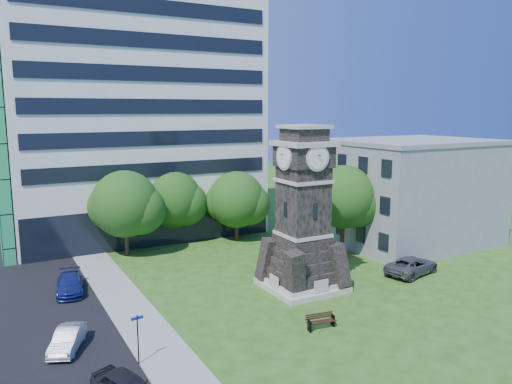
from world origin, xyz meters
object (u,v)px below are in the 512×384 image
car_street_north (70,284)px  park_bench (321,320)px  street_sign (138,334)px  car_east_lot (412,266)px  car_street_mid (68,339)px  clock_tower (303,220)px

car_street_north → park_bench: size_ratio=2.43×
park_bench → car_street_north: bearing=141.6°
street_sign → car_east_lot: bearing=2.6°
park_bench → street_sign: (-11.05, 0.98, 1.22)m
car_street_mid → car_street_north: 9.33m
car_street_north → street_sign: street_sign is taller
car_street_north → clock_tower: bearing=-16.3°
clock_tower → car_street_north: clock_tower is taller
car_street_north → car_east_lot: 26.77m
car_east_lot → street_sign: street_sign is taller
clock_tower → car_street_mid: (-17.03, -1.90, -4.68)m
car_east_lot → street_sign: (-23.67, -3.82, 1.01)m
clock_tower → park_bench: size_ratio=6.55×
car_street_north → street_sign: size_ratio=1.64×
car_street_mid → park_bench: size_ratio=1.97×
park_bench → car_east_lot: bearing=30.0°
car_street_mid → park_bench: (14.08, -4.56, -0.09)m
clock_tower → car_street_mid: clock_tower is taller
car_street_mid → car_east_lot: bearing=24.8°
clock_tower → park_bench: 8.56m
car_street_mid → car_east_lot: size_ratio=0.71×
clock_tower → car_east_lot: clock_tower is taller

